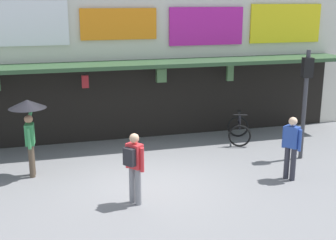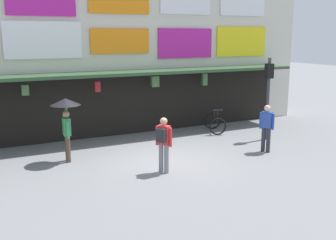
# 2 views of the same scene
# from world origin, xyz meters

# --- Properties ---
(ground_plane) EXTENTS (80.00, 80.00, 0.00)m
(ground_plane) POSITION_xyz_m (0.00, 0.00, 0.00)
(ground_plane) COLOR slate
(shopfront) EXTENTS (18.00, 2.60, 8.00)m
(shopfront) POSITION_xyz_m (0.00, 4.57, 3.96)
(shopfront) COLOR beige
(shopfront) RESTS_ON ground
(traffic_light_far) EXTENTS (0.32, 0.35, 3.20)m
(traffic_light_far) POSITION_xyz_m (4.79, 0.67, 2.14)
(traffic_light_far) COLOR #38383D
(traffic_light_far) RESTS_ON ground
(bicycle_parked) EXTENTS (1.09, 1.34, 1.05)m
(bicycle_parked) POSITION_xyz_m (3.68, 2.63, 0.39)
(bicycle_parked) COLOR black
(bicycle_parked) RESTS_ON ground
(pedestrian_with_umbrella) EXTENTS (0.96, 0.96, 2.08)m
(pedestrian_with_umbrella) POSITION_xyz_m (-2.85, 1.31, 1.64)
(pedestrian_with_umbrella) COLOR brown
(pedestrian_with_umbrella) RESTS_ON ground
(pedestrian_in_blue) EXTENTS (0.38, 0.46, 1.68)m
(pedestrian_in_blue) POSITION_xyz_m (3.62, -0.71, 0.95)
(pedestrian_in_blue) COLOR #2D2D38
(pedestrian_in_blue) RESTS_ON ground
(pedestrian_in_red) EXTENTS (0.47, 0.48, 1.68)m
(pedestrian_in_red) POSITION_xyz_m (-0.56, -1.07, 0.98)
(pedestrian_in_red) COLOR gray
(pedestrian_in_red) RESTS_ON ground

